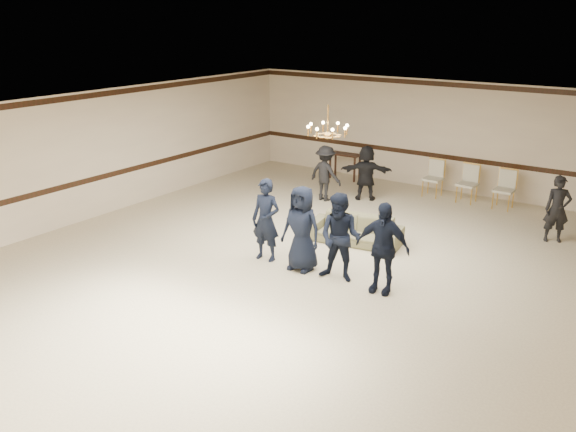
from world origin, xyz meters
name	(u,v)px	position (x,y,z in m)	size (l,w,h in m)	color
room	(301,190)	(0.00, 0.00, 1.60)	(12.01, 14.01, 3.21)	beige
chair_rail	(431,155)	(0.00, 6.99, 1.00)	(12.00, 0.02, 0.14)	black
crown_molding	(437,84)	(0.00, 6.99, 3.08)	(12.00, 0.02, 0.14)	black
chandelier	(328,120)	(0.00, 1.00, 2.88)	(0.94, 0.94, 0.89)	#C28A3E
boy_a	(266,220)	(-0.69, -0.27, 0.88)	(0.64, 0.42, 1.77)	black
boy_b	(302,229)	(0.21, -0.27, 0.88)	(0.86, 0.56, 1.77)	black
boy_c	(340,238)	(1.11, -0.27, 0.88)	(0.86, 0.67, 1.77)	black
boy_d	(382,248)	(2.01, -0.27, 0.88)	(1.03, 0.43, 1.77)	black
settee	(355,230)	(0.37, 1.68, 0.31)	(2.12, 0.83, 0.62)	#6D6A48
adult_left	(325,173)	(-1.91, 4.08, 0.77)	(1.00, 0.58, 1.55)	black
adult_mid	(366,173)	(-1.01, 4.78, 0.77)	(1.44, 0.46, 1.55)	black
adult_right	(557,209)	(4.09, 4.38, 0.77)	(0.57, 0.37, 1.55)	black
banquet_chair_left	(433,179)	(0.42, 6.16, 0.52)	(0.50, 0.50, 1.04)	beige
banquet_chair_mid	(467,184)	(1.42, 6.16, 0.52)	(0.50, 0.50, 1.04)	beige
banquet_chair_right	(504,190)	(2.42, 6.16, 0.52)	(0.50, 0.50, 1.04)	beige
console_table	(345,166)	(-2.58, 6.36, 0.41)	(0.99, 0.42, 0.83)	black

